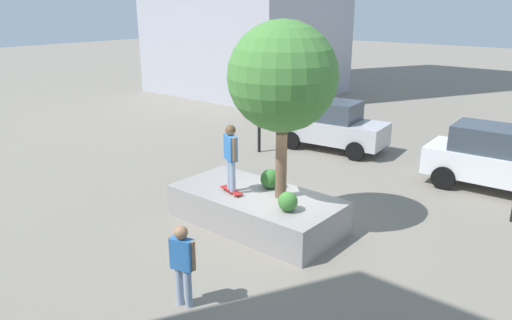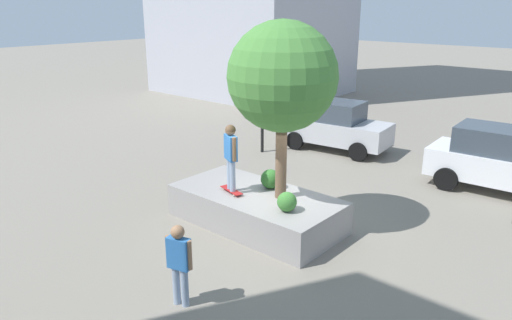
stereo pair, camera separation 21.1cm
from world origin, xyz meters
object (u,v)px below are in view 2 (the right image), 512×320
at_px(plaza_tree, 282,77).
at_px(sedan_parked, 335,125).
at_px(skateboard, 231,190).
at_px(traffic_light_median, 262,77).
at_px(skateboarder, 231,153).
at_px(pedestrian_crossing, 179,260).
at_px(police_car, 502,160).
at_px(planter_ledge, 256,209).

relative_size(plaza_tree, sedan_parked, 1.01).
distance_m(skateboard, traffic_light_median, 6.71).
distance_m(plaza_tree, skateboarder, 2.33).
relative_size(plaza_tree, traffic_light_median, 1.03).
bearing_deg(pedestrian_crossing, police_car, 74.55).
relative_size(planter_ledge, skateboarder, 2.57).
distance_m(skateboarder, pedestrian_crossing, 3.82).
xyz_separation_m(skateboard, skateboarder, (0.00, 0.00, 1.01)).
distance_m(planter_ledge, plaza_tree, 3.50).
distance_m(skateboard, pedestrian_crossing, 3.70).
xyz_separation_m(planter_ledge, pedestrian_crossing, (1.25, -3.62, 0.53)).
relative_size(sedan_parked, pedestrian_crossing, 2.59).
bearing_deg(skateboarder, pedestrian_crossing, -61.52).
bearing_deg(planter_ledge, traffic_light_median, 128.78).
bearing_deg(skateboard, pedestrian_crossing, -61.52).
bearing_deg(police_car, sedan_parked, 175.18).
bearing_deg(traffic_light_median, skateboard, -56.91).
xyz_separation_m(planter_ledge, traffic_light_median, (-4.02, 5.01, 2.46)).
xyz_separation_m(skateboard, police_car, (4.60, 7.00, 0.09)).
bearing_deg(planter_ledge, pedestrian_crossing, -71.03).
bearing_deg(plaza_tree, traffic_light_median, 134.15).
bearing_deg(police_car, planter_ledge, -121.61).
bearing_deg(sedan_parked, traffic_light_median, -131.50).
relative_size(sedan_parked, police_car, 0.99).
height_order(police_car, pedestrian_crossing, police_car).
height_order(planter_ledge, pedestrian_crossing, pedestrian_crossing).
height_order(skateboard, pedestrian_crossing, pedestrian_crossing).
bearing_deg(plaza_tree, skateboarder, -152.95).
bearing_deg(skateboard, planter_ledge, 35.39).
height_order(sedan_parked, traffic_light_median, traffic_light_median).
xyz_separation_m(skateboarder, traffic_light_median, (-3.50, 5.38, 0.96)).
height_order(planter_ledge, skateboard, skateboard).
relative_size(planter_ledge, sedan_parked, 1.03).
bearing_deg(police_car, plaza_tree, -118.30).
xyz_separation_m(skateboard, sedan_parked, (-1.61, 7.52, 0.06)).
height_order(skateboarder, police_car, skateboarder).
relative_size(police_car, traffic_light_median, 1.03).
xyz_separation_m(skateboarder, pedestrian_crossing, (1.76, -3.25, -0.96)).
relative_size(skateboarder, traffic_light_median, 0.41).
xyz_separation_m(skateboarder, sedan_parked, (-1.61, 7.52, -0.95)).
distance_m(police_car, traffic_light_median, 8.47).
height_order(skateboard, skateboarder, skateboarder).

